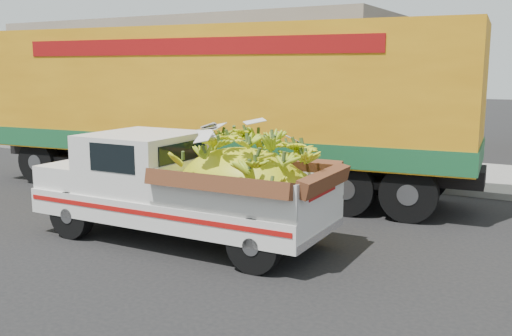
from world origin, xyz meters
The scene contains 6 objects.
ground centered at (0.00, 0.00, 0.00)m, with size 100.00×100.00×0.00m, color black.
curb centered at (0.00, 5.68, 0.07)m, with size 60.00×0.25×0.15m, color gray.
sidewalk centered at (0.00, 7.78, 0.07)m, with size 60.00×4.00×0.14m, color gray.
building_left centered at (-8.00, 13.68, 2.50)m, with size 18.00×6.00×5.00m, color gray.
pickup_truck centered at (2.17, -0.36, 0.96)m, with size 5.16×1.99×1.79m.
semi_trailer centered at (0.06, 3.23, 2.12)m, with size 12.04×3.72×3.80m.
Camera 1 is at (7.52, -7.90, 2.91)m, focal length 40.00 mm.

